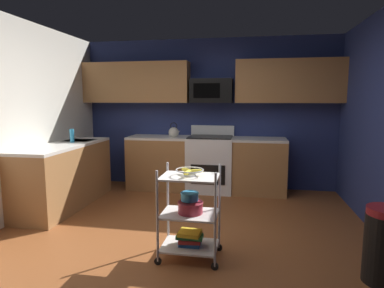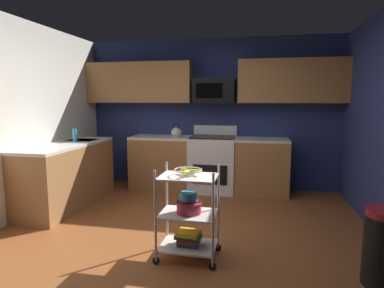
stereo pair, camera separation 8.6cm
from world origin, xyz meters
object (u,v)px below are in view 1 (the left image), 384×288
object	(u,v)px
rolling_cart	(190,214)
dish_soap_bottle	(72,136)
fruit_bowl	(190,171)
kettle	(174,132)
mixing_bowl_large	(190,207)
book_stack	(190,238)
oven_range	(210,163)
mixing_bowl_small	(190,196)
microwave	(212,91)

from	to	relation	value
rolling_cart	dish_soap_bottle	bearing A→B (deg)	145.09
fruit_bowl	kettle	size ratio (longest dim) A/B	1.03
rolling_cart	dish_soap_bottle	distance (m)	2.57
kettle	rolling_cart	bearing A→B (deg)	-73.17
mixing_bowl_large	kettle	distance (m)	2.60
fruit_bowl	book_stack	distance (m)	0.67
oven_range	mixing_bowl_large	world-z (taller)	oven_range
book_stack	mixing_bowl_small	bearing A→B (deg)	102.92
book_stack	dish_soap_bottle	size ratio (longest dim) A/B	1.30
fruit_bowl	dish_soap_bottle	distance (m)	2.51
microwave	mixing_bowl_small	bearing A→B (deg)	-87.84
oven_range	mixing_bowl_large	size ratio (longest dim) A/B	4.37
rolling_cart	book_stack	distance (m)	0.25
oven_range	book_stack	world-z (taller)	oven_range
fruit_bowl	rolling_cart	bearing A→B (deg)	0.00
dish_soap_bottle	mixing_bowl_small	bearing A→B (deg)	-34.37
rolling_cart	mixing_bowl_small	size ratio (longest dim) A/B	5.03
book_stack	mixing_bowl_large	bearing A→B (deg)	0.00
oven_range	mixing_bowl_small	size ratio (longest dim) A/B	6.04
oven_range	mixing_bowl_small	bearing A→B (deg)	-87.75
fruit_bowl	kettle	xyz separation A→B (m)	(-0.74, 2.45, 0.12)
oven_range	microwave	xyz separation A→B (m)	(-0.00, 0.10, 1.22)
oven_range	kettle	bearing A→B (deg)	-179.65
mixing_bowl_large	dish_soap_bottle	distance (m)	2.56
rolling_cart	book_stack	world-z (taller)	rolling_cart
microwave	fruit_bowl	size ratio (longest dim) A/B	2.57
mixing_bowl_large	mixing_bowl_small	bearing A→B (deg)	113.05
oven_range	mixing_bowl_large	distance (m)	2.45
microwave	oven_range	bearing A→B (deg)	-89.74
rolling_cart	kettle	distance (m)	2.61
fruit_bowl	microwave	bearing A→B (deg)	92.31
rolling_cart	oven_range	bearing A→B (deg)	92.40
book_stack	dish_soap_bottle	xyz separation A→B (m)	(-2.06, 1.44, 0.82)
kettle	dish_soap_bottle	bearing A→B (deg)	-142.56
mixing_bowl_small	fruit_bowl	bearing A→B (deg)	-77.08
microwave	mixing_bowl_large	size ratio (longest dim) A/B	2.78
oven_range	mixing_bowl_small	distance (m)	2.42
rolling_cart	mixing_bowl_large	xyz separation A→B (m)	(0.01, 0.00, 0.07)
mixing_bowl_small	dish_soap_bottle	world-z (taller)	dish_soap_bottle
oven_range	book_stack	size ratio (longest dim) A/B	4.22
mixing_bowl_small	dish_soap_bottle	bearing A→B (deg)	145.63
rolling_cart	fruit_bowl	world-z (taller)	rolling_cart
dish_soap_bottle	rolling_cart	bearing A→B (deg)	-34.91
mixing_bowl_large	kettle	bearing A→B (deg)	106.97
mixing_bowl_small	oven_range	bearing A→B (deg)	92.25
rolling_cart	mixing_bowl_large	bearing A→B (deg)	0.00
dish_soap_bottle	kettle	bearing A→B (deg)	37.44
kettle	dish_soap_bottle	xyz separation A→B (m)	(-1.32, -1.01, 0.02)
mixing_bowl_large	book_stack	size ratio (longest dim) A/B	0.97
dish_soap_bottle	fruit_bowl	bearing A→B (deg)	-34.91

